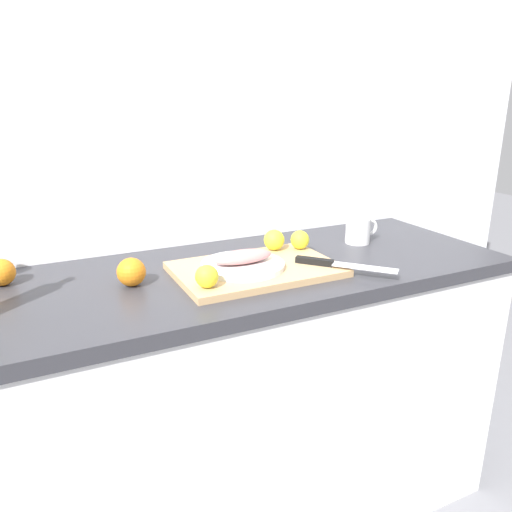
{
  "coord_description": "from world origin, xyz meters",
  "views": [
    {
      "loc": [
        -0.38,
        -1.25,
        1.39
      ],
      "look_at": [
        0.21,
        -0.05,
        0.95
      ],
      "focal_mm": 34.92,
      "sensor_mm": 36.0,
      "label": 1
    }
  ],
  "objects_px": {
    "cutting_board": "(256,269)",
    "coffee_mug_0": "(359,230)",
    "lemon_0": "(300,240)",
    "orange_0": "(1,272)",
    "chef_knife": "(333,263)",
    "white_plate": "(243,265)",
    "fish_fillet": "(243,257)"
  },
  "relations": [
    {
      "from": "cutting_board",
      "to": "fish_fillet",
      "type": "distance_m",
      "value": 0.06
    },
    {
      "from": "orange_0",
      "to": "cutting_board",
      "type": "bearing_deg",
      "value": -17.76
    },
    {
      "from": "fish_fillet",
      "to": "cutting_board",
      "type": "bearing_deg",
      "value": -3.25
    },
    {
      "from": "cutting_board",
      "to": "coffee_mug_0",
      "type": "distance_m",
      "value": 0.46
    },
    {
      "from": "chef_knife",
      "to": "orange_0",
      "type": "xyz_separation_m",
      "value": [
        -0.85,
        0.31,
        0.01
      ]
    },
    {
      "from": "cutting_board",
      "to": "fish_fillet",
      "type": "relative_size",
      "value": 2.59
    },
    {
      "from": "lemon_0",
      "to": "orange_0",
      "type": "distance_m",
      "value": 0.86
    },
    {
      "from": "chef_knife",
      "to": "coffee_mug_0",
      "type": "relative_size",
      "value": 1.9
    },
    {
      "from": "cutting_board",
      "to": "white_plate",
      "type": "height_order",
      "value": "white_plate"
    },
    {
      "from": "lemon_0",
      "to": "coffee_mug_0",
      "type": "bearing_deg",
      "value": 6.49
    },
    {
      "from": "cutting_board",
      "to": "chef_knife",
      "type": "xyz_separation_m",
      "value": [
        0.19,
        -0.1,
        0.02
      ]
    },
    {
      "from": "lemon_0",
      "to": "chef_knife",
      "type": "bearing_deg",
      "value": -91.12
    },
    {
      "from": "fish_fillet",
      "to": "orange_0",
      "type": "xyz_separation_m",
      "value": [
        -0.61,
        0.21,
        -0.02
      ]
    },
    {
      "from": "white_plate",
      "to": "coffee_mug_0",
      "type": "distance_m",
      "value": 0.5
    },
    {
      "from": "chef_knife",
      "to": "white_plate",
      "type": "bearing_deg",
      "value": -155.36
    },
    {
      "from": "cutting_board",
      "to": "orange_0",
      "type": "relative_size",
      "value": 6.32
    },
    {
      "from": "fish_fillet",
      "to": "white_plate",
      "type": "bearing_deg",
      "value": 90.0
    },
    {
      "from": "white_plate",
      "to": "orange_0",
      "type": "bearing_deg",
      "value": 161.34
    },
    {
      "from": "chef_knife",
      "to": "orange_0",
      "type": "height_order",
      "value": "orange_0"
    },
    {
      "from": "cutting_board",
      "to": "lemon_0",
      "type": "relative_size",
      "value": 7.76
    },
    {
      "from": "coffee_mug_0",
      "to": "orange_0",
      "type": "relative_size",
      "value": 1.7
    },
    {
      "from": "fish_fillet",
      "to": "lemon_0",
      "type": "bearing_deg",
      "value": 19.91
    },
    {
      "from": "lemon_0",
      "to": "coffee_mug_0",
      "type": "relative_size",
      "value": 0.48
    },
    {
      "from": "orange_0",
      "to": "fish_fillet",
      "type": "bearing_deg",
      "value": -18.66
    },
    {
      "from": "cutting_board",
      "to": "coffee_mug_0",
      "type": "xyz_separation_m",
      "value": [
        0.45,
        0.12,
        0.03
      ]
    },
    {
      "from": "chef_knife",
      "to": "lemon_0",
      "type": "distance_m",
      "value": 0.19
    },
    {
      "from": "lemon_0",
      "to": "fish_fillet",
      "type": "bearing_deg",
      "value": -160.09
    },
    {
      "from": "white_plate",
      "to": "fish_fillet",
      "type": "height_order",
      "value": "fish_fillet"
    },
    {
      "from": "cutting_board",
      "to": "chef_knife",
      "type": "relative_size",
      "value": 1.95
    },
    {
      "from": "coffee_mug_0",
      "to": "orange_0",
      "type": "xyz_separation_m",
      "value": [
        -1.1,
        0.09,
        -0.01
      ]
    },
    {
      "from": "lemon_0",
      "to": "orange_0",
      "type": "bearing_deg",
      "value": 171.95
    },
    {
      "from": "cutting_board",
      "to": "lemon_0",
      "type": "xyz_separation_m",
      "value": [
        0.2,
        0.09,
        0.04
      ]
    }
  ]
}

